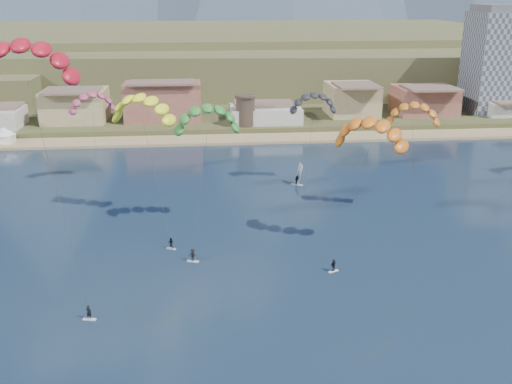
% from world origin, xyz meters
% --- Properties ---
extents(beach, '(2200.00, 12.00, 0.90)m').
position_xyz_m(beach, '(0.00, 106.00, 0.25)').
color(beach, tan).
rests_on(beach, ground).
extents(land, '(2200.00, 900.00, 4.00)m').
position_xyz_m(land, '(0.00, 560.00, 0.00)').
color(land, brown).
rests_on(land, ground).
extents(foothills, '(940.00, 210.00, 18.00)m').
position_xyz_m(foothills, '(22.39, 232.47, 9.08)').
color(foothills, brown).
rests_on(foothills, ground).
extents(town, '(400.00, 24.00, 12.00)m').
position_xyz_m(town, '(-40.00, 122.00, 8.00)').
color(town, beige).
rests_on(town, ground).
extents(apartment_tower, '(20.00, 16.00, 32.00)m').
position_xyz_m(apartment_tower, '(85.00, 128.00, 17.82)').
color(apartment_tower, gray).
rests_on(apartment_tower, ground).
extents(watchtower, '(5.82, 5.82, 8.60)m').
position_xyz_m(watchtower, '(5.00, 114.00, 6.37)').
color(watchtower, '#47382D').
rests_on(watchtower, ground).
extents(kitesurfer_red, '(14.69, 15.27, 34.22)m').
position_xyz_m(kitesurfer_red, '(-29.00, 27.15, 30.32)').
color(kitesurfer_red, silver).
rests_on(kitesurfer_red, ground).
extents(kitesurfer_yellow, '(12.67, 19.58, 24.81)m').
position_xyz_m(kitesurfer_yellow, '(-17.27, 50.10, 19.87)').
color(kitesurfer_yellow, silver).
rests_on(kitesurfer_yellow, ground).
extents(kitesurfer_orange, '(13.85, 14.77, 22.39)m').
position_xyz_m(kitesurfer_orange, '(17.22, 34.36, 18.62)').
color(kitesurfer_orange, silver).
rests_on(kitesurfer_orange, ground).
extents(kitesurfer_green, '(11.54, 16.74, 23.29)m').
position_xyz_m(kitesurfer_green, '(-6.70, 43.81, 19.06)').
color(kitesurfer_green, silver).
rests_on(kitesurfer_green, ground).
extents(distant_kite_pink, '(10.29, 7.60, 20.67)m').
position_xyz_m(distant_kite_pink, '(-28.70, 69.57, 17.66)').
color(distant_kite_pink, '#262626').
rests_on(distant_kite_pink, ground).
extents(distant_kite_dark, '(9.78, 5.93, 20.52)m').
position_xyz_m(distant_kite_dark, '(14.68, 65.95, 17.48)').
color(distant_kite_dark, '#262626').
rests_on(distant_kite_dark, ground).
extents(distant_kite_orange, '(10.11, 7.05, 21.51)m').
position_xyz_m(distant_kite_orange, '(28.41, 47.55, 18.59)').
color(distant_kite_orange, '#262626').
rests_on(distant_kite_orange, ground).
extents(windsurfer, '(2.75, 2.75, 4.37)m').
position_xyz_m(windsurfer, '(11.80, 65.49, 1.39)').
color(windsurfer, silver).
rests_on(windsurfer, ground).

